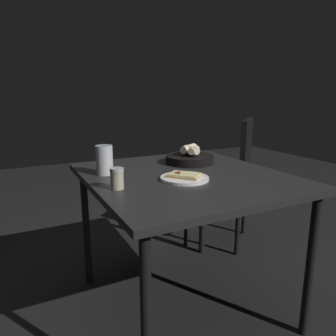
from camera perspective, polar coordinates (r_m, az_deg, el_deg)
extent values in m
plane|color=black|center=(1.90, 2.77, -23.27)|extent=(8.00, 8.00, 0.00)
cube|color=black|center=(1.58, 3.06, -1.66)|extent=(1.02, 0.94, 0.03)
cylinder|color=black|center=(1.97, -14.49, -10.44)|extent=(0.04, 0.04, 0.71)
cylinder|color=black|center=(1.22, -3.94, -26.29)|extent=(0.04, 0.04, 0.71)
cylinder|color=black|center=(2.26, 6.23, -6.87)|extent=(0.04, 0.04, 0.71)
cylinder|color=black|center=(1.66, 24.18, -15.95)|extent=(0.04, 0.04, 0.71)
cylinder|color=white|center=(1.48, 3.00, -1.86)|extent=(0.23, 0.23, 0.01)
cube|color=tan|center=(1.47, 3.00, -1.41)|extent=(0.18, 0.17, 0.01)
cube|color=beige|center=(1.47, 3.00, -1.11)|extent=(0.16, 0.16, 0.01)
sphere|color=brown|center=(1.47, 2.05, -1.01)|extent=(0.02, 0.02, 0.02)
sphere|color=brown|center=(1.47, 1.53, -0.93)|extent=(0.02, 0.02, 0.02)
sphere|color=brown|center=(1.48, 1.99, -0.82)|extent=(0.02, 0.02, 0.02)
cylinder|color=black|center=(1.83, 3.91, 1.61)|extent=(0.28, 0.28, 0.05)
cylinder|color=beige|center=(1.80, 4.20, 3.27)|extent=(0.11, 0.06, 0.04)
cylinder|color=beige|center=(1.84, 3.73, 3.52)|extent=(0.11, 0.14, 0.04)
cylinder|color=beige|center=(1.80, 4.67, 3.23)|extent=(0.10, 0.10, 0.04)
cylinder|color=red|center=(1.77, 4.43, 1.13)|extent=(0.06, 0.06, 0.03)
cylinder|color=silver|center=(1.59, -11.38, 1.42)|extent=(0.08, 0.08, 0.15)
cylinder|color=#B37C20|center=(1.60, -11.34, 0.47)|extent=(0.07, 0.07, 0.09)
cylinder|color=#BFB299|center=(1.34, -9.15, -2.19)|extent=(0.06, 0.06, 0.08)
cylinder|color=maroon|center=(1.35, -9.12, -2.88)|extent=(0.05, 0.05, 0.04)
cylinder|color=#B7B7BC|center=(1.33, -9.22, -0.32)|extent=(0.06, 0.06, 0.01)
cube|color=black|center=(2.45, 8.89, -3.08)|extent=(0.62, 0.62, 0.04)
cube|color=black|center=(2.36, 13.88, 2.65)|extent=(0.31, 0.33, 0.49)
cylinder|color=black|center=(2.74, 5.60, -6.35)|extent=(0.03, 0.03, 0.43)
cylinder|color=black|center=(2.40, 3.26, -9.24)|extent=(0.03, 0.03, 0.43)
cylinder|color=black|center=(2.68, 13.54, -7.15)|extent=(0.03, 0.03, 0.43)
cylinder|color=black|center=(2.33, 12.39, -10.28)|extent=(0.03, 0.03, 0.43)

